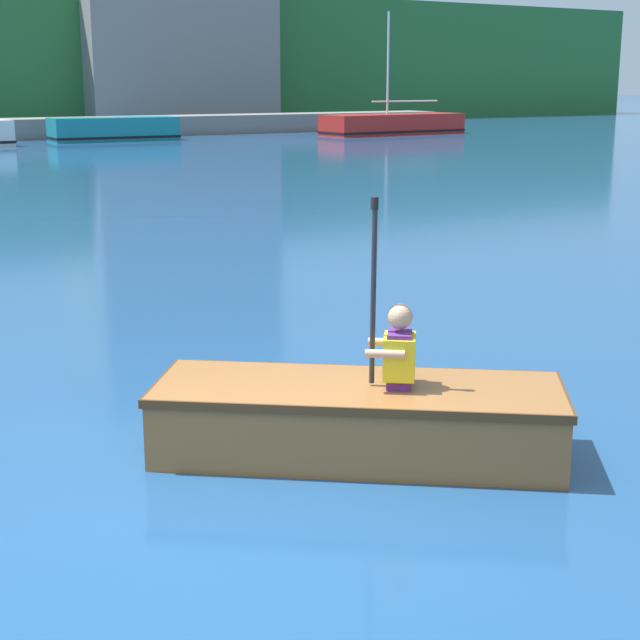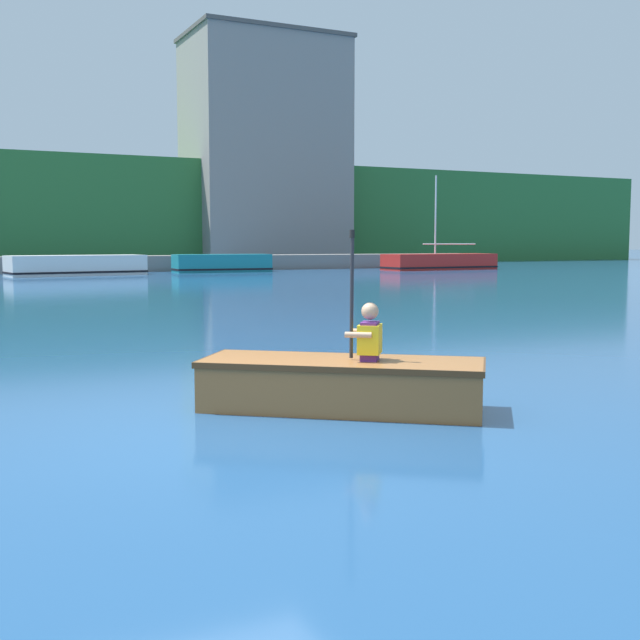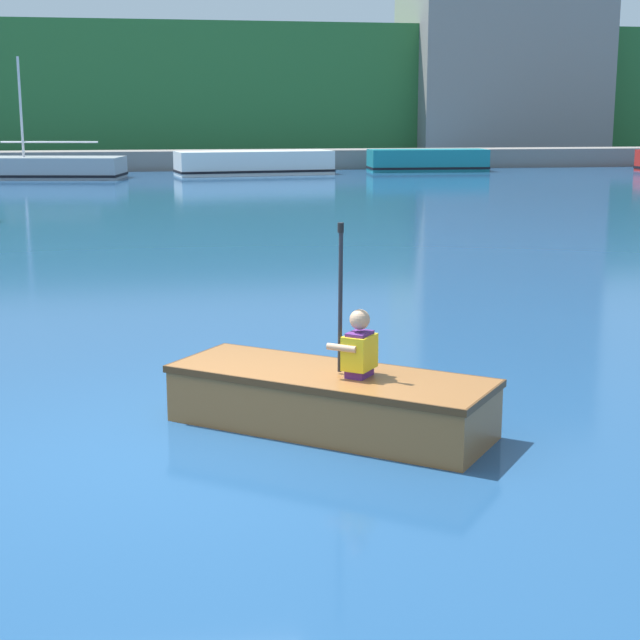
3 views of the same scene
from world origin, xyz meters
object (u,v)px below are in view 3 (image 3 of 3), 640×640
Objects in this scene: moored_boat_dock_east_end at (428,161)px; person_paddler at (358,346)px; moored_boat_outer_slip_west at (254,163)px; moored_boat_dock_west_inner at (33,168)px; rowboat_foreground at (326,397)px.

person_paddler is (-11.06, -36.37, 0.29)m from moored_boat_dock_east_end.
moored_boat_outer_slip_west is at bearing -172.66° from moored_boat_dock_east_end.
moored_boat_outer_slip_west is (9.23, 0.97, 0.06)m from moored_boat_dock_west_inner.
person_paddler is at bearing -37.86° from rowboat_foreground.
rowboat_foreground is (-11.30, -36.18, -0.19)m from moored_boat_dock_east_end.
moored_boat_dock_west_inner is 34.93m from person_paddler.
person_paddler reaches higher than rowboat_foreground.
rowboat_foreground is (-3.17, -35.14, -0.20)m from moored_boat_outer_slip_west.
moored_boat_dock_west_inner is at bearing -173.99° from moored_boat_outer_slip_west.
moored_boat_dock_east_end is at bearing 6.63° from moored_boat_dock_west_inner.
moored_boat_dock_west_inner is at bearing 100.07° from rowboat_foreground.
moored_boat_outer_slip_west is at bearing 85.26° from person_paddler.
moored_boat_dock_east_end is at bearing 73.08° from person_paddler.
moored_boat_outer_slip_west is 35.44m from person_paddler.
rowboat_foreground is at bearing -79.93° from moored_boat_dock_west_inner.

